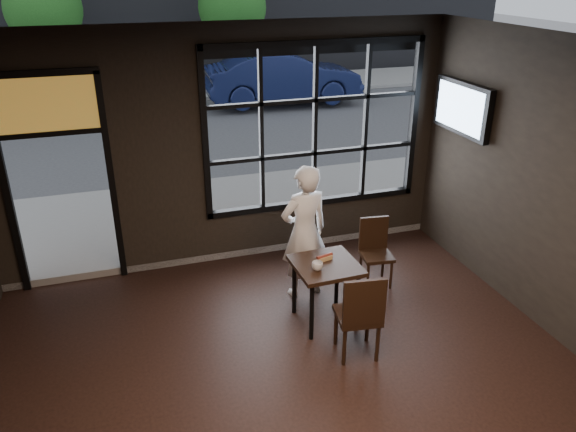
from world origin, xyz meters
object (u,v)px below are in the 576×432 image
object	(u,v)px
cafe_table	(325,292)
chair_near	(358,313)
man	(304,232)
navy_car	(283,77)

from	to	relation	value
cafe_table	chair_near	world-z (taller)	chair_near
chair_near	man	distance (m)	1.35
cafe_table	navy_car	distance (m)	10.83
man	navy_car	size ratio (longest dim) A/B	0.38
cafe_table	chair_near	bearing A→B (deg)	-82.67
cafe_table	navy_car	size ratio (longest dim) A/B	0.17
cafe_table	man	bearing A→B (deg)	90.90
cafe_table	man	size ratio (longest dim) A/B	0.45
navy_car	man	bearing A→B (deg)	166.68
cafe_table	man	xyz separation A→B (m)	(-0.03, 0.64, 0.47)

